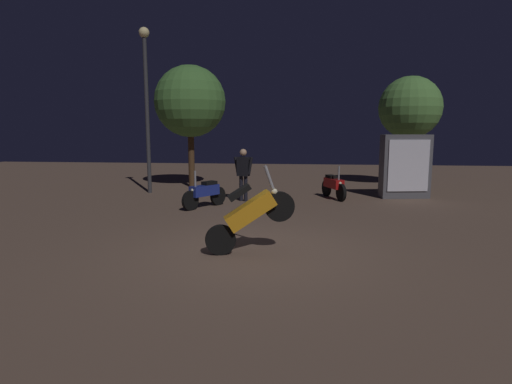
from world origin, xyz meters
TOP-DOWN VIEW (x-y plane):
  - ground_plane at (0.00, 0.00)m, footprint 40.00×40.00m
  - motorcycle_orange_foreground at (-0.07, -0.09)m, footprint 1.62×0.56m
  - motorcycle_red_parked_left at (1.92, 6.36)m, footprint 0.70×1.58m
  - motorcycle_blue_parked_right at (-1.94, 4.32)m, footprint 1.01×1.44m
  - person_rider_beside at (-0.97, 5.58)m, footprint 0.66×0.34m
  - streetlamp_near at (-4.57, 6.97)m, footprint 0.36×0.36m
  - tree_left_bg at (5.08, 9.83)m, footprint 2.43×2.43m
  - tree_center_bg at (-3.47, 8.71)m, footprint 2.76×2.76m
  - kiosk_billboard at (4.28, 6.77)m, footprint 1.66×0.77m

SIDE VIEW (x-z plane):
  - ground_plane at x=0.00m, z-range 0.00..0.00m
  - motorcycle_red_parked_left at x=1.92m, z-range -0.12..0.99m
  - motorcycle_blue_parked_right at x=-1.94m, z-range -0.12..0.99m
  - motorcycle_orange_foreground at x=-0.07m, z-range -0.07..1.56m
  - person_rider_beside at x=-0.97m, z-range 0.16..1.82m
  - kiosk_billboard at x=4.28m, z-range 0.00..2.10m
  - tree_left_bg at x=5.08m, z-range 0.93..5.27m
  - tree_center_bg at x=-3.47m, z-range 0.96..5.68m
  - streetlamp_near at x=-4.57m, z-range 0.71..6.44m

